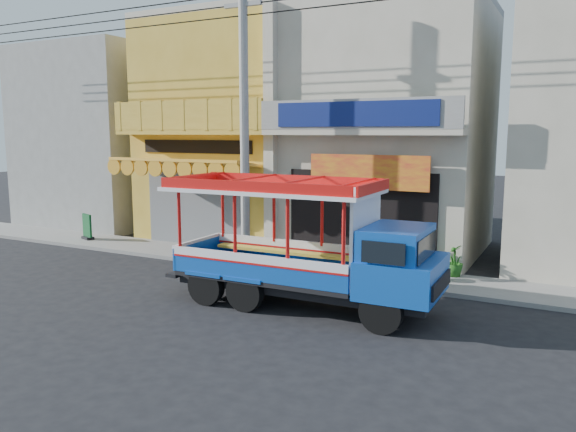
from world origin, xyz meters
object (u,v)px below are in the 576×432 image
object	(u,v)px
potted_plant_c	(454,261)
potted_plant_b	(423,259)
green_sign	(87,229)
songthaew_truck	(321,248)
utility_pole	(248,97)
potted_plant_a	(406,252)

from	to	relation	value
potted_plant_c	potted_plant_b	bearing A→B (deg)	-38.21
green_sign	potted_plant_b	bearing A→B (deg)	0.23
songthaew_truck	potted_plant_c	size ratio (longest dim) A/B	7.37
utility_pole	potted_plant_b	size ratio (longest dim) A/B	25.55
utility_pole	green_sign	size ratio (longest dim) A/B	29.84
songthaew_truck	potted_plant_a	world-z (taller)	songthaew_truck
potted_plant_b	potted_plant_c	xyz separation A→B (m)	(0.69, 0.71, -0.11)
potted_plant_c	utility_pole	bearing A→B (deg)	-70.16
utility_pole	songthaew_truck	bearing A→B (deg)	-37.23
songthaew_truck	green_sign	size ratio (longest dim) A/B	6.86
green_sign	potted_plant_a	bearing A→B (deg)	3.57
potted_plant_c	songthaew_truck	bearing A→B (deg)	-22.32
utility_pole	green_sign	bearing A→B (deg)	175.07
green_sign	potted_plant_c	xyz separation A→B (m)	(13.12, 0.76, 0.04)
utility_pole	potted_plant_b	bearing A→B (deg)	7.83
songthaew_truck	potted_plant_a	size ratio (longest dim) A/B	5.79
potted_plant_b	utility_pole	bearing A→B (deg)	61.79
utility_pole	potted_plant_c	size ratio (longest dim) A/B	32.04
songthaew_truck	green_sign	distance (m)	11.45
utility_pole	potted_plant_c	bearing A→B (deg)	13.79
songthaew_truck	utility_pole	bearing A→B (deg)	142.77
green_sign	potted_plant_c	size ratio (longest dim) A/B	1.07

